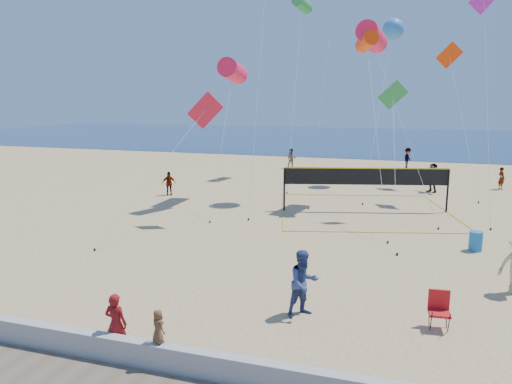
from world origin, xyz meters
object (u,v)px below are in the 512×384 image
(trash_barrel, at_px, (476,241))
(volleyball_net, at_px, (366,182))
(woman, at_px, (116,324))
(camp_chair, at_px, (439,307))

(trash_barrel, xyz_separation_m, volleyball_net, (-4.95, 5.73, 1.22))
(woman, distance_m, camp_chair, 8.30)
(woman, bearing_deg, trash_barrel, -130.96)
(volleyball_net, bearing_deg, woman, -118.24)
(camp_chair, relative_size, trash_barrel, 1.44)
(trash_barrel, height_order, volleyball_net, volleyball_net)
(woman, relative_size, camp_chair, 1.34)
(trash_barrel, bearing_deg, woman, -128.17)
(woman, xyz_separation_m, volleyball_net, (4.05, 17.18, 0.86))
(trash_barrel, bearing_deg, volleyball_net, 130.86)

